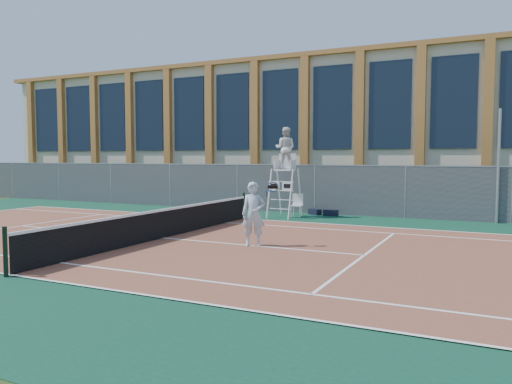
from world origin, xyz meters
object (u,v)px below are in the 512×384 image
at_px(umpire_chair, 285,151).
at_px(plastic_chair, 297,203).
at_px(steel_pole, 498,166).
at_px(tennis_player, 254,214).

distance_m(umpire_chair, plastic_chair, 2.32).
relative_size(umpire_chair, plastic_chair, 3.93).
bearing_deg(steel_pole, plastic_chair, -169.95).
distance_m(steel_pole, umpire_chair, 8.42).
bearing_deg(umpire_chair, steel_pole, 11.32).
relative_size(plastic_chair, tennis_player, 0.54).
bearing_deg(tennis_player, umpire_chair, 105.29).
distance_m(umpire_chair, tennis_player, 7.54).
relative_size(steel_pole, plastic_chair, 4.47).
distance_m(plastic_chair, tennis_player, 7.47).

